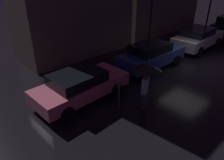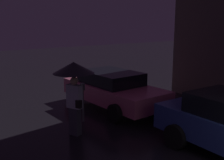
{
  "view_description": "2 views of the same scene",
  "coord_description": "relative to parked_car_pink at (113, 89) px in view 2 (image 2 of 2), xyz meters",
  "views": [
    {
      "loc": [
        -11.41,
        -5.61,
        5.31
      ],
      "look_at": [
        -6.11,
        0.17,
        1.19
      ],
      "focal_mm": 35.0,
      "sensor_mm": 36.0,
      "label": 1
    },
    {
      "loc": [
        1.31,
        -4.44,
        3.15
      ],
      "look_at": [
        -5.56,
        0.48,
        1.37
      ],
      "focal_mm": 45.0,
      "sensor_mm": 36.0,
      "label": 2
    }
  ],
  "objects": [
    {
      "name": "parked_car_pink",
      "position": [
        0.0,
        0.0,
        0.0
      ],
      "size": [
        4.34,
        2.01,
        1.33
      ],
      "rotation": [
        0.0,
        0.0,
        0.04
      ],
      "color": "#DB6684",
      "rests_on": "ground"
    },
    {
      "name": "pedestrian_with_umbrella",
      "position": [
        1.49,
        -2.37,
        0.97
      ],
      "size": [
        1.13,
        1.13,
        2.08
      ],
      "rotation": [
        0.0,
        0.0,
        3.53
      ],
      "color": "#383842",
      "rests_on": "ground"
    },
    {
      "name": "parking_meter",
      "position": [
        0.71,
        -1.67,
        0.07
      ],
      "size": [
        0.12,
        0.1,
        1.26
      ],
      "color": "#4C5154",
      "rests_on": "ground"
    }
  ]
}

